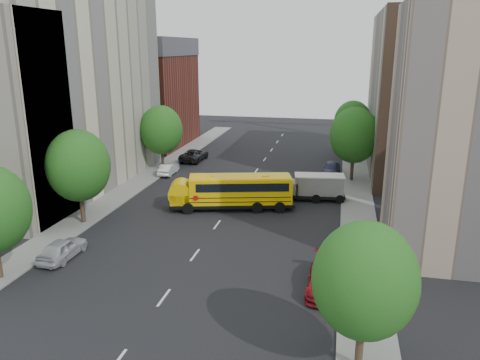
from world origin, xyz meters
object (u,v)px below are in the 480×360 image
(school_bus, at_px, (231,190))
(parked_car_1, at_px, (168,169))
(street_tree_2, at_px, (161,130))
(parked_car_5, at_px, (340,146))
(safari_truck, at_px, (314,187))
(street_tree_4, at_px, (354,135))
(parked_car_3, at_px, (326,278))
(parked_car_2, at_px, (194,155))
(street_tree_1, at_px, (78,166))
(parked_car_4, at_px, (332,168))
(street_tree_5, at_px, (353,122))
(street_tree_3, at_px, (365,281))
(parked_car_0, at_px, (62,249))

(school_bus, relative_size, parked_car_1, 2.96)
(street_tree_2, distance_m, parked_car_5, 26.24)
(safari_truck, bearing_deg, street_tree_4, 57.66)
(street_tree_2, height_order, parked_car_1, street_tree_2)
(school_bus, distance_m, parked_car_3, 15.93)
(school_bus, distance_m, parked_car_2, 19.43)
(street_tree_1, height_order, parked_car_4, street_tree_1)
(street_tree_5, relative_size, school_bus, 0.65)
(street_tree_3, distance_m, street_tree_5, 44.00)
(parked_car_0, xyz_separation_m, parked_car_3, (18.04, -0.45, 0.04))
(street_tree_2, height_order, school_bus, street_tree_2)
(parked_car_1, bearing_deg, parked_car_4, -169.35)
(street_tree_2, xyz_separation_m, school_bus, (11.20, -11.85, -3.06))
(parked_car_2, bearing_deg, street_tree_1, 87.79)
(street_tree_4, distance_m, parked_car_4, 5.28)
(street_tree_2, bearing_deg, school_bus, -46.61)
(street_tree_5, relative_size, parked_car_2, 1.38)
(street_tree_3, xyz_separation_m, parked_car_0, (-19.80, 7.53, -3.73))
(parked_car_3, height_order, parked_car_4, parked_car_3)
(school_bus, relative_size, parked_car_3, 2.17)
(street_tree_2, xyz_separation_m, street_tree_4, (22.00, 0.00, 0.25))
(street_tree_2, relative_size, parked_car_1, 1.99)
(parked_car_1, xyz_separation_m, parked_car_5, (19.20, 17.53, 0.01))
(street_tree_1, height_order, parked_car_3, street_tree_1)
(parked_car_0, bearing_deg, safari_truck, -133.42)
(parked_car_0, bearing_deg, school_bus, -124.99)
(parked_car_3, bearing_deg, school_bus, 126.18)
(parked_car_1, height_order, parked_car_4, parked_car_4)
(safari_truck, distance_m, parked_car_0, 23.40)
(school_bus, height_order, safari_truck, school_bus)
(street_tree_1, relative_size, street_tree_4, 0.98)
(parked_car_0, bearing_deg, parked_car_2, -89.50)
(street_tree_4, height_order, parked_car_2, street_tree_4)
(street_tree_5, bearing_deg, parked_car_0, -118.50)
(safari_truck, height_order, parked_car_5, safari_truck)
(street_tree_5, bearing_deg, school_bus, -114.37)
(street_tree_1, bearing_deg, street_tree_4, 39.29)
(street_tree_2, xyz_separation_m, parked_car_3, (20.24, -24.92, -4.06))
(street_tree_1, xyz_separation_m, parked_car_2, (2.20, 23.34, -4.20))
(street_tree_2, relative_size, street_tree_3, 1.08)
(street_tree_4, bearing_deg, parked_car_3, -94.05)
(street_tree_1, xyz_separation_m, parked_car_3, (20.24, -6.92, -4.18))
(school_bus, bearing_deg, safari_truck, 15.73)
(street_tree_1, relative_size, street_tree_5, 1.05)
(parked_car_1, bearing_deg, safari_truck, 159.83)
(school_bus, bearing_deg, parked_car_2, 103.02)
(school_bus, distance_m, parked_car_1, 14.06)
(school_bus, relative_size, safari_truck, 1.90)
(street_tree_1, xyz_separation_m, school_bus, (11.20, 6.15, -3.19))
(street_tree_1, bearing_deg, school_bus, 28.80)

